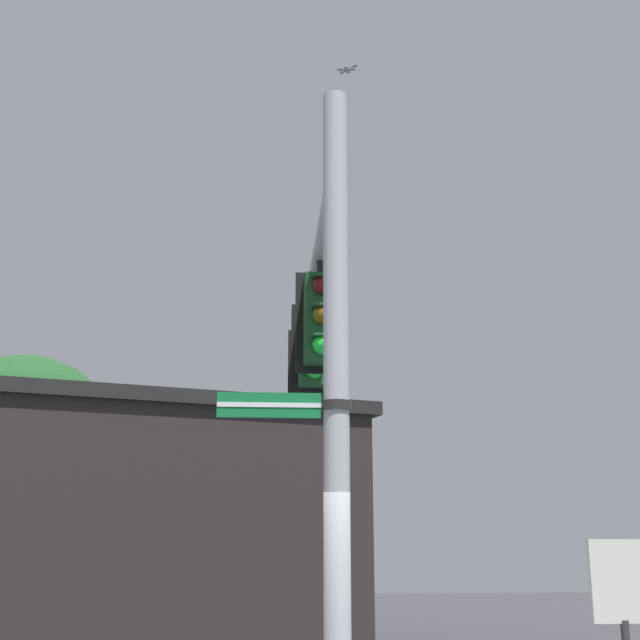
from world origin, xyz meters
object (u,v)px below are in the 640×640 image
traffic_light_mid_inner (313,346)px  traffic_light_mid_outer (308,368)px  bird_flying (347,70)px  historical_marker (624,620)px  street_name_sign (301,406)px  traffic_light_nearest_pole (320,318)px

traffic_light_mid_inner → traffic_light_mid_outer: bearing=-93.5°
bird_flying → historical_marker: bird_flying is taller
street_name_sign → historical_marker: bearing=-169.3°
bird_flying → street_name_sign: bearing=75.4°
traffic_light_mid_inner → historical_marker: (-2.57, 2.87, -3.22)m
traffic_light_nearest_pole → street_name_sign: 2.53m
traffic_light_mid_inner → traffic_light_mid_outer: same height
street_name_sign → traffic_light_mid_outer: bearing=-97.1°
traffic_light_nearest_pole → historical_marker: (-2.65, 1.50, -3.22)m
traffic_light_mid_outer → bird_flying: (-0.57, 0.34, 4.72)m
traffic_light_nearest_pole → traffic_light_mid_outer: size_ratio=1.00×
traffic_light_nearest_pole → historical_marker: traffic_light_nearest_pole is taller
traffic_light_mid_outer → bird_flying: size_ratio=4.07×
traffic_light_mid_outer → historical_marker: traffic_light_mid_outer is taller
traffic_light_mid_inner → traffic_light_mid_outer: (-0.08, -1.37, 0.00)m
street_name_sign → bird_flying: (-1.17, -4.48, 6.09)m
traffic_light_nearest_pole → historical_marker: size_ratio=0.62×
bird_flying → historical_marker: bearing=116.2°
traffic_light_mid_inner → street_name_sign: size_ratio=1.12×
traffic_light_mid_inner → bird_flying: size_ratio=4.07×
historical_marker → traffic_light_mid_inner: bearing=-48.2°
street_name_sign → traffic_light_nearest_pole: bearing=-101.8°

